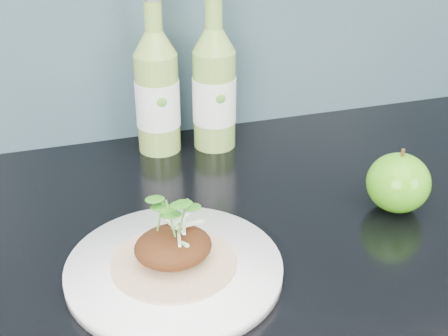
{
  "coord_description": "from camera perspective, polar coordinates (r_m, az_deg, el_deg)",
  "views": [
    {
      "loc": [
        -0.24,
        1.01,
        1.36
      ],
      "look_at": [
        -0.04,
        1.65,
        1.0
      ],
      "focal_mm": 50.0,
      "sensor_mm": 36.0,
      "label": 1
    }
  ],
  "objects": [
    {
      "name": "cider_bottle_left",
      "position": [
        1.0,
        -6.13,
        6.86
      ],
      "size": [
        0.09,
        0.09,
        0.26
      ],
      "rotation": [
        0.0,
        0.0,
        -0.3
      ],
      "color": "#84AB47",
      "rests_on": "kitchen_counter"
    },
    {
      "name": "dinner_plate",
      "position": [
        0.75,
        -4.57,
        -9.22
      ],
      "size": [
        0.32,
        0.32,
        0.02
      ],
      "color": "white",
      "rests_on": "kitchen_counter"
    },
    {
      "name": "pork_taco",
      "position": [
        0.72,
        -4.68,
        -6.95
      ],
      "size": [
        0.15,
        0.15,
        0.1
      ],
      "color": "tan",
      "rests_on": "dinner_plate"
    },
    {
      "name": "green_apple",
      "position": [
        0.88,
        15.65,
        -1.31
      ],
      "size": [
        0.11,
        0.11,
        0.09
      ],
      "rotation": [
        0.0,
        0.0,
        -0.33
      ],
      "color": "#3A910F",
      "rests_on": "kitchen_counter"
    },
    {
      "name": "cider_bottle_right",
      "position": [
        1.01,
        -0.9,
        7.2
      ],
      "size": [
        0.08,
        0.08,
        0.26
      ],
      "rotation": [
        0.0,
        0.0,
        0.11
      ],
      "color": "#82AB47",
      "rests_on": "kitchen_counter"
    }
  ]
}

